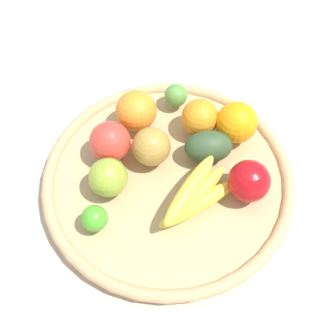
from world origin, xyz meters
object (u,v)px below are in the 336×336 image
Objects in this scene: orange_0 at (136,111)px; apple_2 at (110,142)px; lime_1 at (176,95)px; apple_0 at (108,177)px; banana_bunch at (194,196)px; apple_3 at (249,181)px; lime_0 at (94,218)px; avocado at (208,147)px; apple_1 at (151,147)px; orange_1 at (200,117)px; orange_2 at (237,122)px.

orange_0 is 1.04× the size of apple_2.
lime_1 is 0.24m from apple_0.
banana_bunch is at bearing -70.21° from orange_0.
orange_0 reaches higher than banana_bunch.
apple_3 is at bearing -48.15° from orange_0.
lime_0 is 0.27m from apple_3.
apple_1 reaches higher than avocado.
orange_1 is 0.21m from apple_0.
orange_0 is at bearing 63.71° from lime_0.
apple_0 is (0.03, 0.07, 0.01)m from lime_0.
banana_bunch is at bearing -129.54° from orange_2.
apple_1 is at bearing 30.89° from apple_0.
avocado is at bearing -40.30° from orange_0.
apple_1 is 0.12m from orange_1.
apple_3 reaches higher than lime_0.
lime_1 is 0.14m from orange_2.
apple_2 reaches higher than apple_1.
lime_0 is at bearing -177.41° from banana_bunch.
apple_1 is at bearing -17.70° from apple_2.
orange_0 is 0.16m from avocado.
apple_3 is (0.05, -0.09, 0.01)m from avocado.
apple_0 is at bearing -151.51° from orange_1.
apple_0 is (-0.14, 0.06, 0.01)m from banana_bunch.
apple_2 is at bearing -132.52° from orange_0.
lime_1 is at bearing 86.40° from banana_bunch.
banana_bunch is 0.19m from apple_2.
lime_1 is 0.59× the size of orange_2.
apple_0 is at bearing -169.37° from avocado.
lime_0 is 0.65× the size of apple_0.
apple_3 is (0.16, -0.10, 0.00)m from apple_1.
lime_1 is 0.18m from apple_2.
apple_0 is (-0.24, 0.05, -0.00)m from apple_3.
apple_1 reaches higher than lime_1.
avocado is at bearing -148.44° from orange_2.
orange_1 is 1.03× the size of apple_0.
avocado is 1.96× the size of lime_0.
avocado is 1.25× the size of orange_1.
avocado reaches higher than lime_1.
apple_3 reaches higher than apple_0.
banana_bunch is at bearing -116.64° from avocado.
orange_2 reaches higher than orange_1.
lime_0 is 0.32m from orange_2.
apple_0 is at bearing -163.58° from orange_2.
apple_1 is at bearing 146.11° from apple_3.
lime_0 is at bearing -153.29° from orange_2.
banana_bunch is at bearing -63.44° from apple_1.
lime_1 is at bearing 133.44° from orange_2.
orange_0 is 0.12m from orange_1.
orange_0 is 1.14× the size of apple_0.
avocado is at bearing -88.96° from orange_1.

